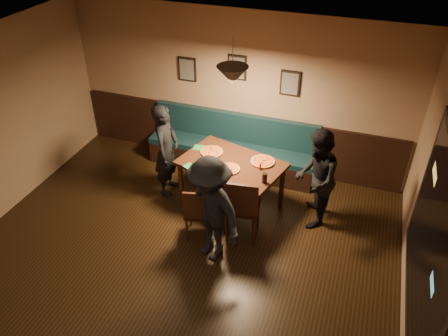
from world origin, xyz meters
name	(u,v)px	position (x,y,z in m)	size (l,w,h in m)	color
floor	(151,303)	(0.00, 0.00, 0.00)	(7.00, 7.00, 0.00)	black
ceiling	(122,103)	(0.00, 0.00, 2.80)	(7.00, 7.00, 0.00)	silver
wall_back	(237,92)	(0.00, 3.50, 1.40)	(6.00, 6.00, 0.00)	#8C704F
wall_right	(434,293)	(3.00, 0.00, 1.40)	(7.00, 7.00, 0.00)	#8C704F
wainscot	(236,138)	(0.00, 3.47, 0.50)	(5.88, 0.06, 1.00)	black
booth_bench	(231,145)	(0.00, 3.20, 0.50)	(3.00, 0.60, 1.00)	#0F232D
window_frame	(431,247)	(2.96, 0.50, 1.50)	(0.06, 2.56, 1.86)	black
window_glass	(427,246)	(2.93, 0.50, 1.50)	(2.40, 2.40, 0.00)	black
picture_left	(187,69)	(-0.90, 3.47, 1.70)	(0.32, 0.04, 0.42)	black
picture_center	(237,67)	(0.00, 3.47, 1.85)	(0.32, 0.04, 0.42)	black
picture_right	(290,83)	(0.90, 3.47, 1.70)	(0.32, 0.04, 0.42)	black
pendant_lamp	(233,75)	(0.33, 2.22, 2.25)	(0.44, 0.44, 0.25)	black
dining_table	(231,184)	(0.33, 2.22, 0.41)	(1.54, 0.99, 0.82)	black
chair_near_left	(200,210)	(0.12, 1.41, 0.45)	(0.40, 0.40, 0.91)	black
chair_near_right	(243,205)	(0.71, 1.64, 0.53)	(0.47, 0.47, 1.06)	black
diner_left	(167,150)	(-0.79, 2.25, 0.80)	(0.58, 0.38, 1.59)	black
diner_right	(316,179)	(1.62, 2.26, 0.79)	(0.77, 0.60, 1.58)	black
diner_front	(210,210)	(0.41, 1.06, 0.81)	(1.05, 0.60, 1.62)	black
pizza_a	(212,152)	(-0.06, 2.38, 0.84)	(0.36, 0.36, 0.04)	orange
pizza_b	(229,169)	(0.36, 2.03, 0.84)	(0.32, 0.32, 0.04)	orange
pizza_c	(263,161)	(0.78, 2.38, 0.84)	(0.37, 0.37, 0.04)	gold
soda_glass	(265,178)	(0.94, 1.89, 0.90)	(0.07, 0.07, 0.16)	black
tabasco_bottle	(260,166)	(0.80, 2.18, 0.89)	(0.03, 0.03, 0.13)	#A71905
napkin_a	(199,148)	(-0.31, 2.45, 0.83)	(0.17, 0.17, 0.01)	#1B652E
napkin_b	(189,166)	(-0.24, 1.91, 0.83)	(0.14, 0.14, 0.01)	#1E7037
cutlery_set	(221,176)	(0.30, 1.82, 0.82)	(0.02, 0.18, 0.00)	silver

